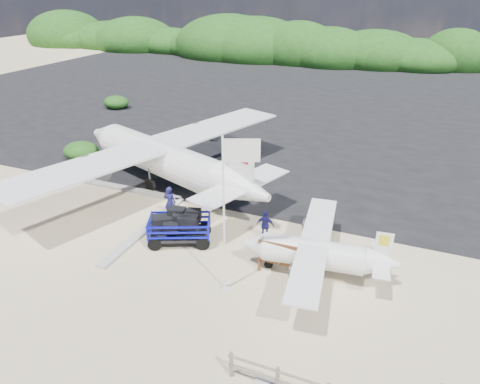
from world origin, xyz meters
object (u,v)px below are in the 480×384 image
Objects in this scene: baggage_cart at (181,242)px; aircraft_small at (287,83)px; crew_b at (208,195)px; flagpole at (225,288)px; crew_c at (266,225)px; signboard at (278,275)px; crew_a at (170,202)px.

baggage_cart is 0.46× the size of aircraft_small.
crew_b is at bearing 70.29° from baggage_cart.
crew_b is 33.26m from aircraft_small.
aircraft_small reaches higher than baggage_cart.
baggage_cart is at bearing 145.43° from flagpole.
crew_c is 35.73m from aircraft_small.
baggage_cart is 5.14m from signboard.
crew_c reaches higher than baggage_cart.
crew_a is 1.20× the size of crew_c.
flagpole is at bearing 114.39° from crew_b.
flagpole is at bearing 82.19° from crew_c.
crew_a is at bearing -5.17° from crew_c.
crew_a reaches higher than signboard.
crew_b is 1.14× the size of crew_c.
flagpole is 39.71m from aircraft_small.
flagpole is 0.98× the size of aircraft_small.
crew_a is at bearing 41.44° from crew_b.
flagpole reaches higher than crew_c.
crew_c is at bearing 86.38° from flagpole.
flagpole is 3.36× the size of signboard.
baggage_cart is 2.70m from crew_a.
aircraft_small is at bearing -87.98° from crew_a.
baggage_cart is 3.66m from crew_b.
crew_a reaches higher than baggage_cart.
aircraft_small is (-10.58, 37.04, 0.00)m from signboard.
crew_c is 0.22× the size of aircraft_small.
crew_a is (-6.76, 2.59, 0.90)m from signboard.
signboard is (1.72, 1.67, 0.00)m from flagpole.
signboard is 7.29m from crew_a.
crew_b is (1.43, 1.62, -0.04)m from crew_a.
signboard is at bearing -30.72° from baggage_cart.
baggage_cart is 1.73× the size of crew_a.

